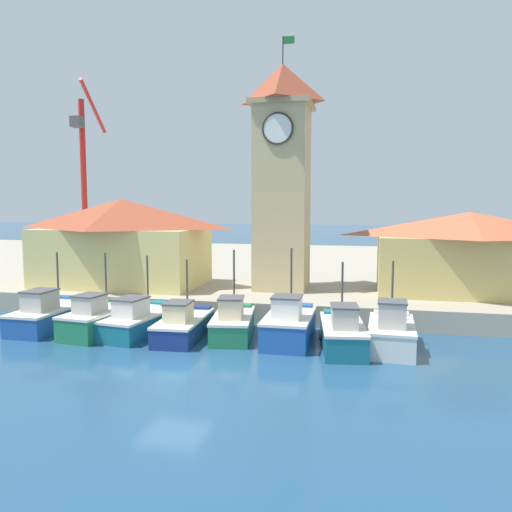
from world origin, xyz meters
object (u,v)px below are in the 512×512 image
at_px(fishing_boat_left_inner, 141,320).
at_px(fishing_boat_mid_right, 289,325).
at_px(clock_tower, 282,173).
at_px(fishing_boat_right_inner, 343,333).
at_px(fishing_boat_right_outer, 391,332).
at_px(port_crane_far, 85,197).
at_px(warehouse_left, 122,241).
at_px(fishing_boat_center, 233,323).
at_px(warehouse_right, 468,252).
at_px(fishing_boat_left_outer, 100,319).
at_px(fishing_boat_mid_left, 184,325).
at_px(fishing_boat_far_left, 51,315).

distance_m(fishing_boat_left_inner, fishing_boat_mid_right, 7.47).
bearing_deg(clock_tower, fishing_boat_right_inner, -63.82).
relative_size(fishing_boat_right_inner, fishing_boat_right_outer, 1.12).
height_order(fishing_boat_right_outer, port_crane_far, port_crane_far).
relative_size(fishing_boat_left_inner, warehouse_left, 0.50).
distance_m(fishing_boat_center, fishing_boat_right_outer, 7.43).
bearing_deg(warehouse_right, fishing_boat_center, -145.95).
distance_m(fishing_boat_left_inner, port_crane_far, 28.08).
relative_size(fishing_boat_left_outer, fishing_boat_right_outer, 1.07).
bearing_deg(fishing_boat_right_outer, warehouse_right, 61.60).
distance_m(fishing_boat_left_outer, fishing_boat_mid_right, 9.46).
bearing_deg(fishing_boat_mid_left, clock_tower, 68.13).
bearing_deg(port_crane_far, clock_tower, -32.34).
xyz_separation_m(fishing_boat_mid_left, warehouse_left, (-7.14, 7.73, 3.39)).
bearing_deg(warehouse_right, clock_tower, -177.52).
distance_m(fishing_boat_right_inner, warehouse_right, 11.68).
bearing_deg(clock_tower, fishing_boat_left_inner, -125.71).
relative_size(fishing_boat_left_inner, fishing_boat_mid_left, 1.10).
relative_size(fishing_boat_far_left, port_crane_far, 0.30).
xyz_separation_m(fishing_boat_left_outer, fishing_boat_right_outer, (14.06, 0.32, 0.03)).
xyz_separation_m(fishing_boat_left_inner, fishing_boat_right_inner, (9.98, -0.54, 0.06)).
relative_size(fishing_boat_left_outer, fishing_boat_mid_right, 1.03).
bearing_deg(warehouse_right, warehouse_left, -176.99).
distance_m(fishing_boat_mid_left, fishing_boat_right_outer, 9.69).
relative_size(fishing_boat_left_outer, fishing_boat_right_inner, 0.96).
bearing_deg(fishing_boat_left_inner, fishing_boat_right_outer, -0.84).
bearing_deg(warehouse_right, fishing_boat_mid_right, -137.87).
distance_m(fishing_boat_mid_left, fishing_boat_right_inner, 7.58).
bearing_deg(fishing_boat_far_left, warehouse_left, 87.89).
xyz_separation_m(fishing_boat_right_outer, port_crane_far, (-28.33, 22.14, 6.44)).
distance_m(fishing_boat_far_left, fishing_boat_left_inner, 5.01).
bearing_deg(fishing_boat_far_left, clock_tower, 36.91).
bearing_deg(port_crane_far, fishing_boat_center, -45.97).
height_order(clock_tower, port_crane_far, port_crane_far).
height_order(fishing_boat_mid_right, fishing_boat_right_outer, fishing_boat_mid_right).
height_order(fishing_boat_left_inner, warehouse_left, warehouse_left).
xyz_separation_m(fishing_boat_right_inner, clock_tower, (-4.21, 8.57, 7.63)).
relative_size(fishing_boat_left_outer, fishing_boat_mid_left, 0.97).
relative_size(fishing_boat_center, warehouse_left, 0.43).
relative_size(fishing_boat_mid_right, warehouse_right, 0.42).
relative_size(fishing_boat_right_outer, clock_tower, 0.29).
bearing_deg(fishing_boat_center, clock_tower, 81.94).
bearing_deg(fishing_boat_left_outer, fishing_boat_center, 6.98).
distance_m(fishing_boat_center, warehouse_left, 12.23).
bearing_deg(fishing_boat_mid_right, clock_tower, 102.10).
relative_size(fishing_boat_center, port_crane_far, 0.27).
height_order(fishing_boat_mid_left, fishing_boat_mid_right, fishing_boat_mid_right).
relative_size(fishing_boat_left_outer, port_crane_far, 0.27).
distance_m(fishing_boat_left_outer, fishing_boat_mid_left, 4.38).
distance_m(fishing_boat_left_outer, fishing_boat_center, 6.70).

